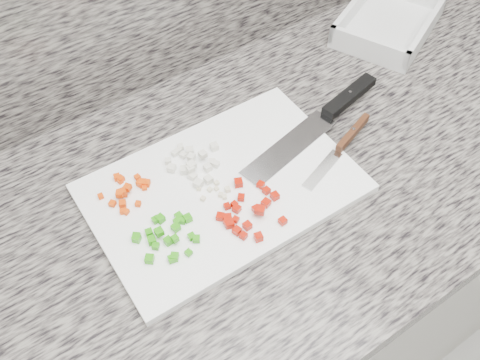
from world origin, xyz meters
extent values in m
cube|color=beige|center=(0.00, 1.44, 0.43)|extent=(3.92, 0.62, 0.86)
cube|color=slate|center=(0.00, 1.44, 0.88)|extent=(3.96, 0.64, 0.04)
cube|color=white|center=(-0.08, 1.45, 0.91)|extent=(0.42, 0.28, 0.01)
cube|color=#D63E04|center=(-0.19, 1.51, 0.92)|extent=(0.01, 0.01, 0.01)
cube|color=#D63E04|center=(-0.25, 1.54, 0.92)|extent=(0.01, 0.01, 0.01)
cube|color=#D63E04|center=(-0.22, 1.52, 0.92)|extent=(0.01, 0.01, 0.01)
cube|color=#D63E04|center=(-0.21, 1.54, 0.92)|extent=(0.01, 0.01, 0.01)
cube|color=#D63E04|center=(-0.24, 1.51, 0.92)|extent=(0.01, 0.01, 0.01)
cube|color=#D63E04|center=(-0.18, 1.52, 0.92)|extent=(0.01, 0.01, 0.01)
cube|color=#D63E04|center=(-0.21, 1.55, 0.92)|extent=(0.01, 0.01, 0.01)
cube|color=#D63E04|center=(-0.23, 1.52, 0.93)|extent=(0.01, 0.01, 0.01)
cube|color=#D63E04|center=(-0.19, 1.54, 0.92)|extent=(0.01, 0.01, 0.01)
cube|color=#D63E04|center=(-0.23, 1.49, 0.92)|extent=(0.01, 0.01, 0.01)
cube|color=#D63E04|center=(-0.23, 1.50, 0.92)|extent=(0.01, 0.01, 0.01)
cube|color=#D63E04|center=(-0.21, 1.49, 0.92)|extent=(0.01, 0.01, 0.01)
cube|color=#D63E04|center=(-0.22, 1.52, 0.92)|extent=(0.01, 0.01, 0.01)
cube|color=#D63E04|center=(-0.21, 1.52, 0.93)|extent=(0.01, 0.01, 0.01)
cube|color=#D63E04|center=(-0.19, 1.52, 0.92)|extent=(0.01, 0.01, 0.01)
cube|color=#D63E04|center=(-0.22, 1.52, 0.93)|extent=(0.01, 0.01, 0.01)
cube|color=#D63E04|center=(-0.24, 1.49, 0.92)|extent=(0.01, 0.01, 0.01)
cube|color=#D63E04|center=(-0.19, 1.52, 0.92)|extent=(0.02, 0.02, 0.01)
cube|color=#D63E04|center=(-0.21, 1.55, 0.92)|extent=(0.01, 0.01, 0.01)
cube|color=silver|center=(-0.10, 1.53, 0.92)|extent=(0.01, 0.01, 0.01)
cube|color=silver|center=(-0.07, 1.49, 0.92)|extent=(0.01, 0.01, 0.01)
cube|color=silver|center=(-0.08, 1.51, 0.93)|extent=(0.01, 0.01, 0.01)
cube|color=silver|center=(-0.11, 1.47, 0.92)|extent=(0.02, 0.02, 0.01)
cube|color=silver|center=(-0.13, 1.54, 0.92)|extent=(0.01, 0.01, 0.01)
cube|color=silver|center=(-0.07, 1.49, 0.92)|extent=(0.01, 0.01, 0.01)
cube|color=silver|center=(-0.13, 1.52, 0.92)|extent=(0.02, 0.02, 0.01)
cube|color=silver|center=(-0.12, 1.50, 0.92)|extent=(0.02, 0.02, 0.01)
cube|color=silver|center=(-0.11, 1.50, 0.93)|extent=(0.01, 0.01, 0.01)
cube|color=silver|center=(-0.11, 1.51, 0.92)|extent=(0.01, 0.01, 0.01)
cube|color=silver|center=(-0.10, 1.52, 0.92)|extent=(0.01, 0.01, 0.01)
cube|color=silver|center=(-0.10, 1.47, 0.92)|extent=(0.01, 0.01, 0.01)
cube|color=silver|center=(-0.10, 1.52, 0.93)|extent=(0.02, 0.02, 0.01)
cube|color=silver|center=(-0.08, 1.49, 0.92)|extent=(0.01, 0.01, 0.01)
cube|color=silver|center=(-0.11, 1.49, 0.92)|extent=(0.01, 0.01, 0.01)
cube|color=silver|center=(-0.11, 1.55, 0.92)|extent=(0.01, 0.01, 0.01)
cube|color=silver|center=(-0.05, 1.52, 0.92)|extent=(0.01, 0.01, 0.01)
cube|color=silver|center=(-0.09, 1.54, 0.92)|extent=(0.02, 0.02, 0.01)
cube|color=silver|center=(-0.11, 1.50, 0.93)|extent=(0.01, 0.01, 0.01)
cube|color=silver|center=(-0.10, 1.55, 0.92)|extent=(0.01, 0.01, 0.01)
cube|color=silver|center=(-0.10, 1.55, 0.92)|extent=(0.01, 0.01, 0.01)
cube|color=silver|center=(-0.11, 1.49, 0.92)|extent=(0.01, 0.01, 0.01)
cube|color=#268E0C|center=(-0.20, 1.45, 0.92)|extent=(0.01, 0.01, 0.01)
cube|color=#268E0C|center=(-0.17, 1.39, 0.92)|extent=(0.01, 0.01, 0.01)
cube|color=#268E0C|center=(-0.24, 1.43, 0.92)|extent=(0.02, 0.02, 0.01)
cube|color=#268E0C|center=(-0.17, 1.38, 0.92)|extent=(0.01, 0.01, 0.01)
cube|color=#268E0C|center=(-0.20, 1.40, 0.93)|extent=(0.01, 0.01, 0.01)
cube|color=#268E0C|center=(-0.16, 1.42, 0.92)|extent=(0.01, 0.01, 0.01)
cube|color=#268E0C|center=(-0.17, 1.43, 0.92)|extent=(0.01, 0.01, 0.01)
cube|color=#268E0C|center=(-0.18, 1.43, 0.92)|extent=(0.01, 0.01, 0.01)
cube|color=#268E0C|center=(-0.22, 1.41, 0.92)|extent=(0.01, 0.01, 0.01)
cube|color=#268E0C|center=(-0.24, 1.44, 0.92)|extent=(0.02, 0.02, 0.01)
cube|color=#268E0C|center=(-0.21, 1.42, 0.93)|extent=(0.01, 0.01, 0.01)
cube|color=#268E0C|center=(-0.18, 1.42, 0.92)|extent=(0.01, 0.01, 0.01)
cube|color=#268E0C|center=(-0.21, 1.40, 0.92)|extent=(0.01, 0.01, 0.01)
cube|color=#268E0C|center=(-0.22, 1.38, 0.92)|extent=(0.01, 0.01, 0.01)
cube|color=#268E0C|center=(-0.22, 1.42, 0.92)|extent=(0.01, 0.01, 0.01)
cube|color=#268E0C|center=(-0.17, 1.42, 0.92)|extent=(0.01, 0.01, 0.01)
cube|color=#268E0C|center=(-0.22, 1.43, 0.92)|extent=(0.01, 0.01, 0.01)
cube|color=#268E0C|center=(-0.20, 1.44, 0.92)|extent=(0.01, 0.01, 0.01)
cube|color=#268E0C|center=(-0.21, 1.38, 0.92)|extent=(0.02, 0.02, 0.01)
cube|color=#268E0C|center=(-0.24, 1.39, 0.92)|extent=(0.02, 0.02, 0.01)
cube|color=#268E0C|center=(-0.19, 1.37, 0.92)|extent=(0.01, 0.01, 0.01)
cube|color=#A31002|center=(-0.10, 1.36, 0.92)|extent=(0.01, 0.01, 0.01)
cube|color=#A31002|center=(-0.05, 1.38, 0.92)|extent=(0.02, 0.02, 0.01)
cube|color=#A31002|center=(-0.10, 1.41, 0.92)|extent=(0.01, 0.01, 0.01)
cube|color=#A31002|center=(-0.12, 1.40, 0.92)|extent=(0.02, 0.02, 0.01)
cube|color=#A31002|center=(-0.05, 1.34, 0.92)|extent=(0.01, 0.01, 0.01)
cube|color=#A31002|center=(-0.03, 1.41, 0.92)|extent=(0.01, 0.01, 0.01)
cube|color=#A31002|center=(-0.11, 1.38, 0.92)|extent=(0.01, 0.01, 0.01)
cube|color=#A31002|center=(-0.10, 1.38, 0.92)|extent=(0.01, 0.01, 0.01)
cube|color=#A31002|center=(-0.12, 1.38, 0.92)|extent=(0.01, 0.01, 0.01)
cube|color=#A31002|center=(-0.07, 1.41, 0.92)|extent=(0.01, 0.01, 0.01)
cube|color=#A31002|center=(-0.03, 1.40, 0.92)|extent=(0.01, 0.01, 0.01)
cube|color=#A31002|center=(-0.11, 1.39, 0.92)|extent=(0.02, 0.02, 0.01)
cube|color=#A31002|center=(-0.06, 1.43, 0.92)|extent=(0.02, 0.02, 0.01)
cube|color=#A31002|center=(-0.07, 1.37, 0.93)|extent=(0.02, 0.02, 0.01)
cube|color=#A31002|center=(-0.11, 1.36, 0.92)|extent=(0.01, 0.01, 0.01)
cube|color=#A31002|center=(-0.11, 1.39, 0.92)|extent=(0.02, 0.02, 0.01)
cube|color=#A31002|center=(-0.07, 1.37, 0.93)|extent=(0.01, 0.01, 0.01)
cube|color=#A31002|center=(-0.03, 1.38, 0.92)|extent=(0.01, 0.01, 0.01)
cube|color=#A31002|center=(-0.09, 1.33, 0.92)|extent=(0.01, 0.01, 0.01)
cube|color=#A31002|center=(-0.09, 1.39, 0.92)|extent=(0.01, 0.01, 0.01)
cube|color=#A31002|center=(-0.09, 1.40, 0.92)|extent=(0.01, 0.01, 0.01)
cube|color=#A31002|center=(-0.11, 1.35, 0.92)|extent=(0.01, 0.01, 0.01)
cube|color=beige|center=(-0.12, 1.44, 0.92)|extent=(0.01, 0.01, 0.01)
cube|color=beige|center=(-0.10, 1.45, 0.92)|extent=(0.01, 0.01, 0.01)
cube|color=beige|center=(-0.12, 1.46, 0.92)|extent=(0.01, 0.01, 0.01)
cube|color=beige|center=(-0.10, 1.43, 0.92)|extent=(0.01, 0.01, 0.01)
cube|color=beige|center=(-0.08, 1.43, 0.92)|extent=(0.01, 0.01, 0.01)
cube|color=beige|center=(-0.09, 1.43, 0.92)|extent=(0.01, 0.01, 0.01)
cube|color=beige|center=(-0.09, 1.45, 0.92)|extent=(0.01, 0.01, 0.00)
cube|color=beige|center=(-0.09, 1.46, 0.92)|extent=(0.01, 0.01, 0.01)
cube|color=silver|center=(0.05, 1.45, 0.92)|extent=(0.20, 0.08, 0.00)
cube|color=black|center=(0.22, 1.48, 0.92)|extent=(0.13, 0.05, 0.02)
cylinder|color=silver|center=(0.22, 1.48, 0.93)|extent=(0.01, 0.01, 0.00)
cube|color=silver|center=(0.07, 1.38, 0.92)|extent=(0.10, 0.05, 0.00)
cube|color=#452311|center=(0.16, 1.41, 0.92)|extent=(0.09, 0.04, 0.02)
cylinder|color=silver|center=(0.16, 1.41, 0.93)|extent=(0.01, 0.01, 0.00)
cube|color=silver|center=(0.43, 1.61, 0.91)|extent=(0.28, 0.25, 0.01)
cube|color=silver|center=(0.40, 1.68, 0.93)|extent=(0.21, 0.11, 0.04)
cube|color=silver|center=(0.46, 1.54, 0.93)|extent=(0.21, 0.11, 0.04)
cube|color=silver|center=(0.33, 1.56, 0.93)|extent=(0.08, 0.16, 0.04)
camera|label=1|loc=(-0.35, 1.01, 1.58)|focal=40.00mm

